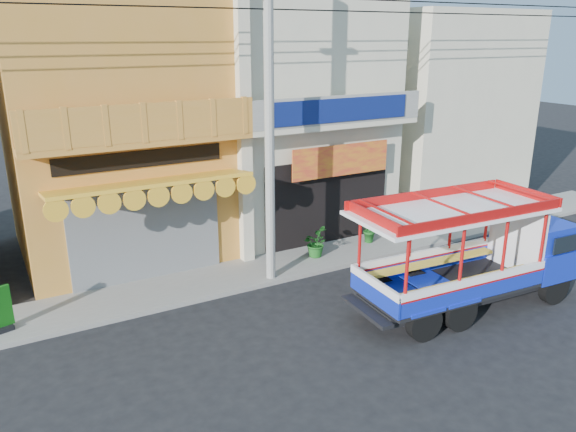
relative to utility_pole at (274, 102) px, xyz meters
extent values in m
plane|color=black|center=(0.85, -3.30, -5.03)|extent=(90.00, 90.00, 0.00)
cube|color=slate|center=(0.85, 0.70, -4.97)|extent=(30.00, 2.00, 0.12)
cube|color=#BE7D2A|center=(-3.15, 4.70, -1.03)|extent=(6.00, 6.00, 8.00)
cube|color=#595B5E|center=(-3.15, 1.68, -3.63)|extent=(4.20, 0.10, 2.60)
cube|color=gold|center=(-3.15, 0.95, -1.98)|extent=(5.20, 1.50, 0.31)
cube|color=#BE7D2A|center=(-3.15, 1.35, -0.98)|extent=(6.00, 0.70, 0.18)
cube|color=#BE7D2A|center=(-3.15, 1.05, -0.43)|extent=(6.00, 0.12, 0.95)
cube|color=black|center=(-3.15, 1.67, -1.48)|extent=(4.50, 0.04, 0.45)
cube|color=beige|center=(2.85, 4.70, -1.03)|extent=(6.00, 6.00, 8.00)
cube|color=black|center=(2.85, 1.68, -3.53)|extent=(4.60, 0.12, 2.80)
cube|color=gold|center=(3.15, 1.40, -2.13)|extent=(3.60, 0.05, 1.00)
cube|color=beige|center=(2.85, 1.35, -0.98)|extent=(6.00, 0.70, 0.18)
cube|color=gray|center=(2.85, 1.05, -0.48)|extent=(6.00, 0.12, 0.85)
cube|color=navy|center=(2.85, 0.98, -0.48)|extent=(4.80, 0.06, 0.70)
cube|color=beige|center=(-0.15, 1.55, -1.03)|extent=(0.35, 0.30, 8.00)
cube|color=beige|center=(9.85, 4.70, -1.23)|extent=(6.00, 6.00, 7.60)
cylinder|color=gray|center=(-0.15, 0.00, -0.53)|extent=(0.26, 0.26, 9.00)
cylinder|color=black|center=(0.85, 0.00, 2.27)|extent=(28.00, 0.04, 0.04)
cylinder|color=black|center=(5.62, -4.85, -4.59)|extent=(0.90, 0.30, 0.88)
cylinder|color=black|center=(5.72, -3.17, -4.59)|extent=(0.90, 0.30, 0.88)
cylinder|color=black|center=(2.44, -4.66, -4.59)|extent=(0.90, 0.30, 0.88)
cylinder|color=black|center=(2.54, -2.98, -4.59)|extent=(0.90, 0.30, 0.88)
cylinder|color=black|center=(1.38, -4.59, -4.59)|extent=(0.90, 0.30, 0.88)
cylinder|color=black|center=(1.48, -2.92, -4.59)|extent=(0.90, 0.30, 0.88)
cube|color=black|center=(3.55, -3.88, -4.50)|extent=(6.02, 1.81, 0.25)
cube|color=#132ED5|center=(5.85, -4.02, -4.02)|extent=(1.70, 2.04, 0.80)
cube|color=#132ED5|center=(5.72, -4.01, -3.31)|extent=(1.34, 1.86, 0.66)
cube|color=black|center=(6.33, -4.05, -3.35)|extent=(0.15, 1.56, 0.49)
cube|color=black|center=(2.82, -3.84, -4.33)|extent=(4.48, 2.20, 0.11)
cube|color=#132ED5|center=(2.77, -4.77, -4.02)|extent=(4.37, 0.33, 0.53)
cube|color=white|center=(2.77, -4.77, -3.78)|extent=(4.37, 0.34, 0.19)
cube|color=#132ED5|center=(2.88, -2.90, -4.02)|extent=(4.37, 0.33, 0.53)
cube|color=white|center=(2.88, -2.90, -3.78)|extent=(4.37, 0.34, 0.19)
cylinder|color=#AF0E0E|center=(0.72, -4.63, -3.04)|extent=(0.08, 0.08, 1.41)
cylinder|color=#AF0E0E|center=(0.83, -2.80, -3.04)|extent=(0.08, 0.08, 1.41)
cube|color=white|center=(5.03, -3.97, -3.33)|extent=(0.18, 1.79, 1.99)
cube|color=white|center=(2.74, -3.83, -2.34)|extent=(5.03, 2.45, 0.09)
cube|color=#AF0E0E|center=(2.74, -3.83, -2.18)|extent=(4.85, 2.36, 0.23)
imported|color=#18571A|center=(1.79, 0.75, -4.47)|extent=(0.99, 1.03, 0.89)
imported|color=#18571A|center=(3.97, 0.94, -4.47)|extent=(0.61, 0.57, 0.88)
imported|color=#18571A|center=(5.75, 1.10, -4.47)|extent=(0.61, 0.61, 0.88)
camera|label=1|loc=(-6.94, -13.01, 1.66)|focal=35.00mm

